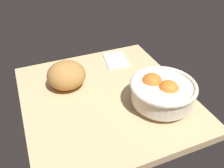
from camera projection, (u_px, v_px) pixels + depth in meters
ground_plane at (106, 99)px, 92.16cm from camera, size 64.45×60.52×3.00cm
fruit_bowl at (162, 91)px, 83.88cm from camera, size 23.10×23.10×10.86cm
bread_loaf at (66, 75)px, 92.97cm from camera, size 16.59×17.02×10.41cm
napkin_folded at (116, 59)px, 111.63cm from camera, size 15.77×12.18×0.97cm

